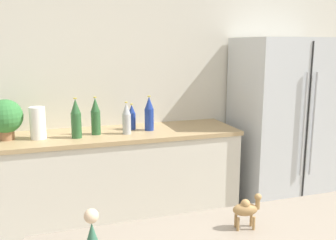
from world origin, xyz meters
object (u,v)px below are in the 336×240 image
Objects in this scene: paper_towel_roll at (38,123)px; back_bottle_3 at (150,114)px; refrigerator at (284,126)px; back_bottle_2 at (132,117)px; camel_figurine at (246,209)px; back_bottle_0 at (96,117)px; back_bottle_4 at (76,119)px; wise_man_figurine_blue at (92,238)px; potted_plant at (5,117)px; back_bottle_1 at (127,119)px.

back_bottle_3 reaches higher than paper_towel_roll.
back_bottle_2 is (-1.49, 0.13, 0.15)m from refrigerator.
paper_towel_roll is 1.90× the size of camel_figurine.
back_bottle_0 is 1.04× the size of back_bottle_3.
back_bottle_0 is (0.46, 0.01, 0.02)m from paper_towel_roll.
back_bottle_4 is 2.41× the size of camel_figurine.
wise_man_figurine_blue is (-0.73, -2.00, -0.01)m from back_bottle_3.
back_bottle_4 reaches higher than potted_plant.
back_bottle_3 is at bearing 85.16° from camel_figurine.
potted_plant is at bearing 178.41° from refrigerator.
back_bottle_0 is 1.97m from camel_figurine.
refrigerator is 5.27× the size of potted_plant.
potted_plant is (-2.51, 0.07, 0.22)m from refrigerator.
refrigerator is 1.99m from back_bottle_4.
potted_plant reaches higher than back_bottle_0.
back_bottle_3 is 0.64m from back_bottle_4.
back_bottle_3 reaches higher than camel_figurine.
wise_man_figurine_blue is at bearing -176.81° from camel_figurine.
potted_plant is at bearing -176.36° from back_bottle_2.
paper_towel_roll is at bearing -178.60° from back_bottle_3.
refrigerator reaches higher than back_bottle_1.
back_bottle_0 is 1.39× the size of back_bottle_2.
back_bottle_3 is 2.13m from wise_man_figurine_blue.
potted_plant is at bearing 178.91° from back_bottle_3.
back_bottle_0 reaches higher than wise_man_figurine_blue.
back_bottle_3 is at bearing 18.59° from back_bottle_1.
paper_towel_roll is at bearing -172.03° from back_bottle_2.
back_bottle_0 is at bearing 166.09° from back_bottle_1.
refrigerator is 1.36m from back_bottle_3.
potted_plant is 0.99× the size of back_bottle_4.
refrigerator is at bearing -2.02° from back_bottle_3.
refrigerator is 5.34× the size of back_bottle_0.
paper_towel_roll is 0.79m from back_bottle_2.
back_bottle_2 is 1.34× the size of wise_man_figurine_blue.
paper_towel_roll is at bearing 179.37° from refrigerator.
paper_towel_roll reaches higher than camel_figurine.
back_bottle_3 is at bearing 1.59° from back_bottle_0.
back_bottle_1 is (-1.57, -0.03, 0.17)m from refrigerator.
wise_man_figurine_blue is (-0.59, -2.08, 0.03)m from back_bottle_2.
refrigerator is 5.21× the size of back_bottle_4.
back_bottle_2 is at bearing 89.27° from camel_figurine.
camel_figurine is (0.05, -1.89, 0.01)m from back_bottle_1.
camel_figurine is at bearing -128.31° from refrigerator.
back_bottle_3 is 1.97m from camel_figurine.
wise_man_figurine_blue is at bearing -92.98° from back_bottle_4.
refrigerator is 1.83m from back_bottle_0.
back_bottle_4 is at bearing 103.93° from camel_figurine.
camel_figurine is at bearing -88.34° from back_bottle_1.
paper_towel_roll is 0.84× the size of back_bottle_3.
back_bottle_3 is (0.22, 0.07, 0.02)m from back_bottle_1.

